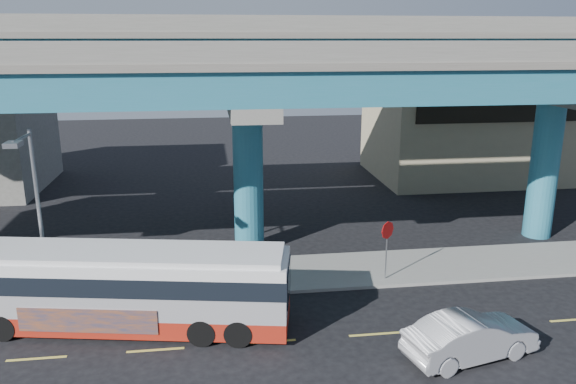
{
  "coord_description": "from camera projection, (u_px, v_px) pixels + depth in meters",
  "views": [
    {
      "loc": [
        -1.79,
        -18.35,
        10.61
      ],
      "look_at": [
        1.32,
        4.0,
        4.42
      ],
      "focal_mm": 35.0,
      "sensor_mm": 36.0,
      "label": 1
    }
  ],
  "objects": [
    {
      "name": "ground",
      "position": [
        267.0,
        338.0,
        20.58
      ],
      "size": [
        120.0,
        120.0,
        0.0
      ],
      "primitive_type": "plane",
      "color": "black",
      "rests_on": "ground"
    },
    {
      "name": "sidewalk",
      "position": [
        255.0,
        275.0,
        25.81
      ],
      "size": [
        70.0,
        4.0,
        0.15
      ],
      "primitive_type": "cube",
      "color": "gray",
      "rests_on": "ground"
    },
    {
      "name": "lane_markings",
      "position": [
        268.0,
        342.0,
        20.29
      ],
      "size": [
        58.0,
        0.12,
        0.01
      ],
      "color": "#D8C64C",
      "rests_on": "ground"
    },
    {
      "name": "viaduct",
      "position": [
        246.0,
        70.0,
        26.86
      ],
      "size": [
        52.0,
        12.4,
        11.7
      ],
      "color": "#216A7E",
      "rests_on": "ground"
    },
    {
      "name": "building_beige",
      "position": [
        465.0,
        132.0,
        43.99
      ],
      "size": [
        14.0,
        10.23,
        7.0
      ],
      "color": "tan",
      "rests_on": "ground"
    },
    {
      "name": "transit_bus",
      "position": [
        126.0,
        286.0,
        20.89
      ],
      "size": [
        12.46,
        4.87,
        3.13
      ],
      "rotation": [
        0.0,
        0.0,
        -0.19
      ],
      "color": "#A02113",
      "rests_on": "ground"
    },
    {
      "name": "sedan",
      "position": [
        470.0,
        337.0,
        19.14
      ],
      "size": [
        3.77,
        5.44,
        1.55
      ],
      "primitive_type": "imported",
      "rotation": [
        0.0,
        0.0,
        1.81
      ],
      "color": "#B4B4B9",
      "rests_on": "ground"
    },
    {
      "name": "street_lamp",
      "position": [
        32.0,
        195.0,
        21.46
      ],
      "size": [
        0.5,
        2.36,
        7.13
      ],
      "color": "gray",
      "rests_on": "sidewalk"
    },
    {
      "name": "stop_sign",
      "position": [
        387.0,
        237.0,
        24.78
      ],
      "size": [
        0.69,
        0.48,
        2.71
      ],
      "rotation": [
        0.0,
        0.0,
        0.2
      ],
      "color": "gray",
      "rests_on": "sidewalk"
    }
  ]
}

